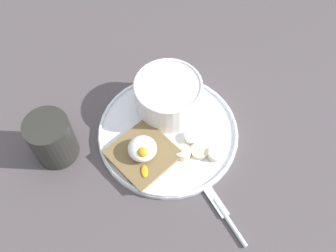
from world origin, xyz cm
name	(u,v)px	position (x,y,z in cm)	size (l,w,h in cm)	color
ground_plane	(168,137)	(0.00, 0.00, 1.00)	(120.00, 120.00, 2.00)	#4C4447
plate	(168,132)	(0.00, 0.00, 2.80)	(26.82, 26.82, 1.60)	white
oatmeal_bowl	(168,96)	(5.43, -1.89, 6.58)	(12.93, 12.93, 7.27)	white
toast_slice	(143,154)	(-3.48, 6.02, 3.81)	(14.04, 14.04, 1.45)	brown
poached_egg	(142,149)	(-3.63, 6.05, 5.97)	(7.63, 5.21, 3.26)	white
banana_slice_front	(183,152)	(-5.51, -0.99, 3.76)	(3.37, 3.25, 1.69)	beige
banana_slice_left	(192,137)	(-3.05, -3.62, 3.71)	(3.69, 3.62, 1.59)	#EFEFC7
banana_slice_back	(215,154)	(-7.76, -6.37, 3.72)	(3.89, 3.93, 1.68)	beige
banana_slice_right	(200,151)	(-6.09, -4.07, 3.45)	(4.07, 4.06, 0.96)	beige
coffee_mug	(52,139)	(3.14, 20.69, 6.88)	(7.88, 7.88, 9.55)	#282723
knife	(224,214)	(-18.22, -3.86, 2.40)	(12.77, 3.57, 0.80)	silver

